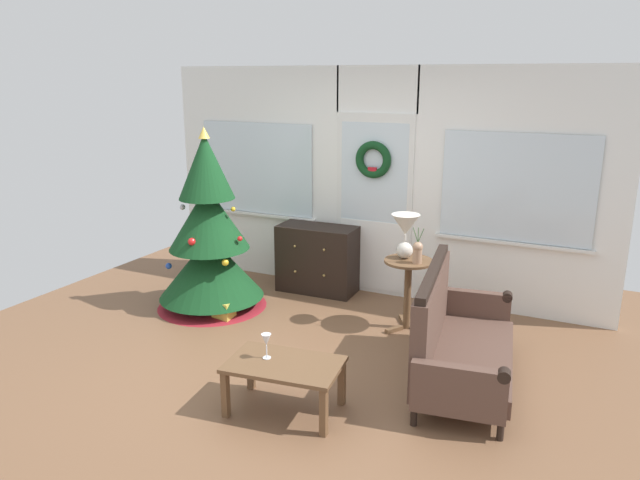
{
  "coord_description": "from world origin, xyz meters",
  "views": [
    {
      "loc": [
        2.33,
        -4.16,
        2.44
      ],
      "look_at": [
        0.05,
        0.55,
        1.0
      ],
      "focal_mm": 33.6,
      "sensor_mm": 36.0,
      "label": 1
    }
  ],
  "objects_px": {
    "flower_vase": "(418,251)",
    "coffee_table": "(284,370)",
    "dresser_cabinet": "(317,259)",
    "settee_sofa": "(453,338)",
    "christmas_tree": "(209,242)",
    "side_table": "(408,280)",
    "wine_glass": "(266,341)",
    "table_lamp": "(405,230)",
    "gift_box": "(224,310)"
  },
  "relations": [
    {
      "from": "coffee_table",
      "to": "gift_box",
      "type": "bearing_deg",
      "value": 138.4
    },
    {
      "from": "wine_glass",
      "to": "coffee_table",
      "type": "bearing_deg",
      "value": -3.11
    },
    {
      "from": "flower_vase",
      "to": "side_table",
      "type": "bearing_deg",
      "value": 149.04
    },
    {
      "from": "table_lamp",
      "to": "coffee_table",
      "type": "relative_size",
      "value": 0.49
    },
    {
      "from": "table_lamp",
      "to": "coffee_table",
      "type": "distance_m",
      "value": 2.04
    },
    {
      "from": "side_table",
      "to": "coffee_table",
      "type": "distance_m",
      "value": 1.91
    },
    {
      "from": "gift_box",
      "to": "table_lamp",
      "type": "bearing_deg",
      "value": 20.55
    },
    {
      "from": "dresser_cabinet",
      "to": "gift_box",
      "type": "bearing_deg",
      "value": -113.08
    },
    {
      "from": "dresser_cabinet",
      "to": "coffee_table",
      "type": "distance_m",
      "value": 2.62
    },
    {
      "from": "side_table",
      "to": "coffee_table",
      "type": "relative_size",
      "value": 0.79
    },
    {
      "from": "settee_sofa",
      "to": "wine_glass",
      "type": "distance_m",
      "value": 1.55
    },
    {
      "from": "christmas_tree",
      "to": "wine_glass",
      "type": "xyz_separation_m",
      "value": [
        1.6,
        -1.51,
        -0.19
      ]
    },
    {
      "from": "wine_glass",
      "to": "table_lamp",
      "type": "bearing_deg",
      "value": 76.9
    },
    {
      "from": "table_lamp",
      "to": "settee_sofa",
      "type": "bearing_deg",
      "value": -51.15
    },
    {
      "from": "side_table",
      "to": "coffee_table",
      "type": "height_order",
      "value": "side_table"
    },
    {
      "from": "flower_vase",
      "to": "table_lamp",
      "type": "bearing_deg",
      "value": 147.99
    },
    {
      "from": "dresser_cabinet",
      "to": "coffee_table",
      "type": "height_order",
      "value": "dresser_cabinet"
    },
    {
      "from": "christmas_tree",
      "to": "flower_vase",
      "type": "distance_m",
      "value": 2.22
    },
    {
      "from": "dresser_cabinet",
      "to": "settee_sofa",
      "type": "xyz_separation_m",
      "value": [
        1.94,
        -1.44,
        -0.01
      ]
    },
    {
      "from": "table_lamp",
      "to": "flower_vase",
      "type": "bearing_deg",
      "value": -32.01
    },
    {
      "from": "dresser_cabinet",
      "to": "coffee_table",
      "type": "xyz_separation_m",
      "value": [
        0.93,
        -2.45,
        -0.05
      ]
    },
    {
      "from": "coffee_table",
      "to": "flower_vase",
      "type": "bearing_deg",
      "value": 76.11
    },
    {
      "from": "gift_box",
      "to": "coffee_table",
      "type": "bearing_deg",
      "value": -41.6
    },
    {
      "from": "dresser_cabinet",
      "to": "table_lamp",
      "type": "distance_m",
      "value": 1.46
    },
    {
      "from": "dresser_cabinet",
      "to": "table_lamp",
      "type": "relative_size",
      "value": 2.08
    },
    {
      "from": "christmas_tree",
      "to": "flower_vase",
      "type": "relative_size",
      "value": 5.55
    },
    {
      "from": "settee_sofa",
      "to": "table_lamp",
      "type": "height_order",
      "value": "table_lamp"
    },
    {
      "from": "settee_sofa",
      "to": "coffee_table",
      "type": "bearing_deg",
      "value": -135.06
    },
    {
      "from": "dresser_cabinet",
      "to": "settee_sofa",
      "type": "height_order",
      "value": "settee_sofa"
    },
    {
      "from": "flower_vase",
      "to": "coffee_table",
      "type": "relative_size",
      "value": 0.39
    },
    {
      "from": "side_table",
      "to": "table_lamp",
      "type": "distance_m",
      "value": 0.5
    },
    {
      "from": "settee_sofa",
      "to": "gift_box",
      "type": "distance_m",
      "value": 2.47
    },
    {
      "from": "wine_glass",
      "to": "gift_box",
      "type": "relative_size",
      "value": 1.02
    },
    {
      "from": "table_lamp",
      "to": "christmas_tree",
      "type": "bearing_deg",
      "value": -169.02
    },
    {
      "from": "christmas_tree",
      "to": "dresser_cabinet",
      "type": "bearing_deg",
      "value": 48.42
    },
    {
      "from": "dresser_cabinet",
      "to": "flower_vase",
      "type": "relative_size",
      "value": 2.61
    },
    {
      "from": "settee_sofa",
      "to": "coffee_table",
      "type": "relative_size",
      "value": 1.92
    },
    {
      "from": "side_table",
      "to": "flower_vase",
      "type": "height_order",
      "value": "flower_vase"
    },
    {
      "from": "coffee_table",
      "to": "wine_glass",
      "type": "xyz_separation_m",
      "value": [
        -0.15,
        0.01,
        0.2
      ]
    },
    {
      "from": "side_table",
      "to": "settee_sofa",
      "type": "bearing_deg",
      "value": -52.29
    },
    {
      "from": "christmas_tree",
      "to": "table_lamp",
      "type": "xyz_separation_m",
      "value": [
        2.04,
        0.4,
        0.27
      ]
    },
    {
      "from": "flower_vase",
      "to": "gift_box",
      "type": "distance_m",
      "value": 2.09
    },
    {
      "from": "flower_vase",
      "to": "wine_glass",
      "type": "distance_m",
      "value": 1.92
    },
    {
      "from": "table_lamp",
      "to": "wine_glass",
      "type": "xyz_separation_m",
      "value": [
        -0.44,
        -1.9,
        -0.46
      ]
    },
    {
      "from": "flower_vase",
      "to": "wine_glass",
      "type": "height_order",
      "value": "flower_vase"
    },
    {
      "from": "coffee_table",
      "to": "christmas_tree",
      "type": "bearing_deg",
      "value": 139.15
    },
    {
      "from": "flower_vase",
      "to": "gift_box",
      "type": "bearing_deg",
      "value": -163.85
    },
    {
      "from": "dresser_cabinet",
      "to": "wine_glass",
      "type": "xyz_separation_m",
      "value": [
        0.77,
        -2.44,
        0.14
      ]
    },
    {
      "from": "christmas_tree",
      "to": "flower_vase",
      "type": "height_order",
      "value": "christmas_tree"
    },
    {
      "from": "table_lamp",
      "to": "wine_glass",
      "type": "relative_size",
      "value": 2.26
    }
  ]
}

